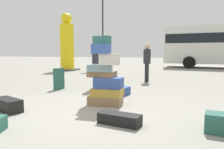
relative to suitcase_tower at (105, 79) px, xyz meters
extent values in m
plane|color=gray|center=(-0.25, -0.51, -0.61)|extent=(80.00, 80.00, 0.00)
cube|color=olive|center=(0.01, -0.02, -0.50)|extent=(0.79, 0.52, 0.21)
cube|color=#B28C33|center=(0.06, -0.03, -0.30)|extent=(0.75, 0.49, 0.18)
cube|color=#334F99|center=(0.07, 0.03, -0.08)|extent=(0.67, 0.44, 0.26)
cube|color=olive|center=(-0.12, 0.09, 0.12)|extent=(0.67, 0.43, 0.14)
cube|color=gray|center=(-0.13, -0.01, 0.27)|extent=(0.60, 0.43, 0.16)
cube|color=beige|center=(0.13, -0.09, 0.48)|extent=(0.46, 0.31, 0.26)
cube|color=#334F99|center=(-0.05, -0.14, 0.72)|extent=(0.43, 0.28, 0.22)
cube|color=#26594C|center=(-0.16, 0.21, 0.94)|extent=(0.43, 0.32, 0.21)
cube|color=black|center=(0.69, -1.31, -0.51)|extent=(0.80, 0.43, 0.19)
cube|color=#334F99|center=(0.03, 1.25, -0.49)|extent=(0.59, 0.51, 0.24)
cube|color=black|center=(-1.82, -1.16, -0.47)|extent=(0.82, 0.58, 0.27)
cube|color=#26594C|center=(-2.17, 1.57, -0.25)|extent=(0.23, 0.40, 0.71)
cylinder|color=black|center=(0.44, 4.30, -0.23)|extent=(0.12, 0.12, 0.76)
cylinder|color=black|center=(0.42, 4.08, -0.23)|extent=(0.12, 0.12, 0.76)
cylinder|color=#26262D|center=(0.43, 4.19, 0.45)|extent=(0.30, 0.30, 0.60)
sphere|color=tan|center=(0.43, 4.19, 0.87)|extent=(0.22, 0.22, 0.22)
cylinder|color=#3F334C|center=(-1.08, 2.13, -0.23)|extent=(0.12, 0.12, 0.76)
cylinder|color=#3F334C|center=(-0.92, 1.99, -0.23)|extent=(0.12, 0.12, 0.76)
cylinder|color=#26262D|center=(-1.00, 2.06, 0.48)|extent=(0.30, 0.30, 0.66)
sphere|color=tan|center=(-1.00, 2.06, 0.92)|extent=(0.22, 0.22, 0.22)
cylinder|color=yellow|center=(-5.46, 8.32, 0.93)|extent=(0.92, 0.92, 3.07)
sphere|color=yellow|center=(-5.46, 8.32, 2.82)|extent=(0.72, 0.72, 0.72)
cube|color=#4C4C4C|center=(-5.46, 8.32, -0.56)|extent=(1.29, 1.29, 0.10)
cylinder|color=black|center=(2.83, 14.80, -0.16)|extent=(0.93, 0.37, 0.90)
cylinder|color=black|center=(2.48, 12.33, -0.16)|extent=(0.93, 0.37, 0.90)
cylinder|color=#333338|center=(-3.84, 10.94, 2.38)|extent=(0.12, 0.12, 5.97)
camera|label=1|loc=(1.63, -4.90, 0.67)|focal=35.05mm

